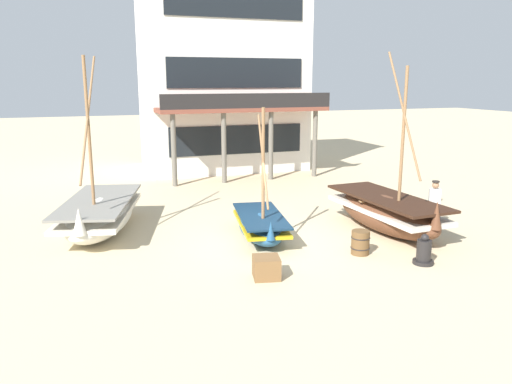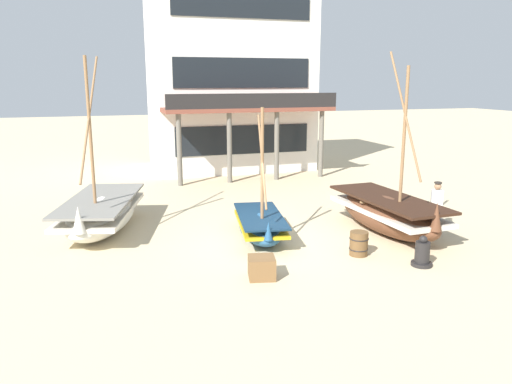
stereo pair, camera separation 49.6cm
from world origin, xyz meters
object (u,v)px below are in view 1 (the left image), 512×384
fisherman_by_hull (434,206)px  wooden_barrel (360,242)px  fishing_boat_near_left (99,214)px  harbor_building_main (222,74)px  fishing_boat_far_right (261,225)px  capstan_winch (424,252)px  fishing_boat_centre_large (387,212)px  cargo_crate (266,267)px

fisherman_by_hull → wooden_barrel: fisherman_by_hull is taller
fishing_boat_near_left → fisherman_by_hull: size_ratio=3.37×
harbor_building_main → fishing_boat_far_right: bearing=-101.1°
capstan_winch → fishing_boat_near_left: bearing=143.6°
fishing_boat_centre_large → wooden_barrel: size_ratio=8.29×
fishing_boat_centre_large → harbor_building_main: size_ratio=0.55×
fishing_boat_centre_large → fishing_boat_near_left: bearing=160.9°
fishing_boat_far_right → capstan_winch: fishing_boat_far_right is taller
fishing_boat_far_right → wooden_barrel: size_ratio=5.93×
fishing_boat_far_right → wooden_barrel: (2.19, -2.38, -0.09)m
fishing_boat_far_right → cargo_crate: size_ratio=6.24×
fishing_boat_near_left → wooden_barrel: bearing=-34.4°
capstan_winch → fishing_boat_centre_large: bearing=75.0°
fishing_boat_centre_large → capstan_winch: 3.05m
fishing_boat_near_left → capstan_winch: (8.18, -6.03, -0.28)m
cargo_crate → harbor_building_main: harbor_building_main is taller
fisherman_by_hull → cargo_crate: (-6.74, -1.99, -0.56)m
fishing_boat_near_left → harbor_building_main: (7.39, 10.96, 4.63)m
fishing_boat_near_left → fisherman_by_hull: bearing=-18.4°
fishing_boat_centre_large → capstan_winch: fishing_boat_centre_large is taller
fishing_boat_near_left → wooden_barrel: size_ratio=8.12×
capstan_winch → fisherman_by_hull: bearing=47.2°
fishing_boat_centre_large → cargo_crate: bearing=-155.2°
fishing_boat_near_left → cargo_crate: size_ratio=8.55×
fishing_boat_near_left → fisherman_by_hull: 11.09m
fishing_boat_near_left → fisherman_by_hull: (10.51, -3.51, 0.21)m
fishing_boat_centre_large → fishing_boat_far_right: size_ratio=1.40×
fishing_boat_far_right → fisherman_by_hull: (5.74, -1.13, 0.39)m
fishing_boat_far_right → cargo_crate: fishing_boat_far_right is taller
fishing_boat_far_right → fishing_boat_near_left: bearing=153.5°
fishing_boat_near_left → capstan_winch: size_ratio=6.65×
capstan_winch → cargo_crate: 4.44m
fisherman_by_hull → capstan_winch: fisherman_by_hull is taller
fishing_boat_near_left → capstan_winch: 10.16m
fisherman_by_hull → fishing_boat_far_right: bearing=168.9°
fishing_boat_far_right → fisherman_by_hull: 5.86m
fisherman_by_hull → cargo_crate: bearing=-163.6°
harbor_building_main → cargo_crate: bearing=-102.4°
fishing_boat_far_right → wooden_barrel: bearing=-47.5°
fisherman_by_hull → harbor_building_main: size_ratio=0.16×
fisherman_by_hull → capstan_winch: size_ratio=1.97×
wooden_barrel → harbor_building_main: size_ratio=0.07×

